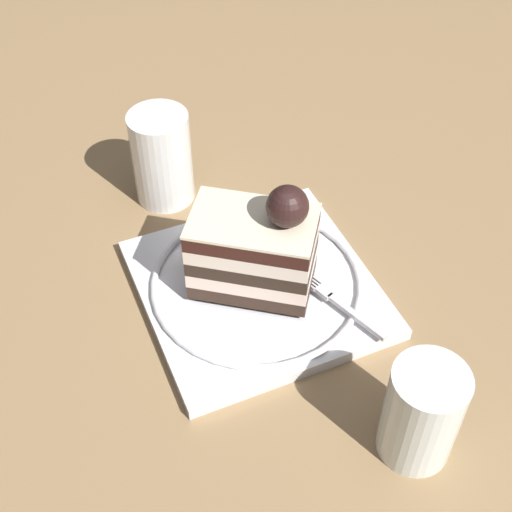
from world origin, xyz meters
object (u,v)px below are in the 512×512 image
at_px(dessert_plate, 256,284).
at_px(fork, 336,301).
at_px(drink_glass_far, 162,161).
at_px(drink_glass_near, 421,417).
at_px(cake_slice, 255,248).

bearing_deg(dessert_plate, fork, -132.41).
bearing_deg(drink_glass_far, drink_glass_near, -163.26).
bearing_deg(fork, drink_glass_far, 25.51).
xyz_separation_m(dessert_plate, drink_glass_near, (-0.20, -0.06, 0.03)).
bearing_deg(dessert_plate, drink_glass_far, 15.50).
height_order(dessert_plate, cake_slice, cake_slice).
distance_m(fork, drink_glass_far, 0.24).
bearing_deg(dessert_plate, drink_glass_near, -162.25).
bearing_deg(drink_glass_near, fork, 1.88).
xyz_separation_m(fork, drink_glass_near, (-0.14, -0.00, 0.02)).
bearing_deg(drink_glass_far, cake_slice, -165.43).
xyz_separation_m(dessert_plate, cake_slice, (-0.00, 0.00, 0.05)).
distance_m(cake_slice, drink_glass_near, 0.21).
height_order(fork, drink_glass_far, drink_glass_far).
height_order(dessert_plate, drink_glass_near, drink_glass_near).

